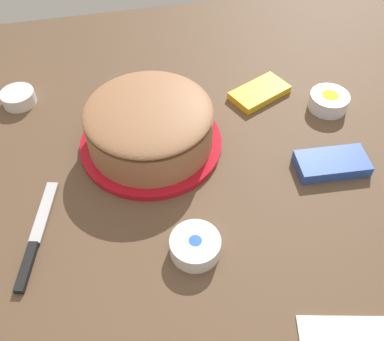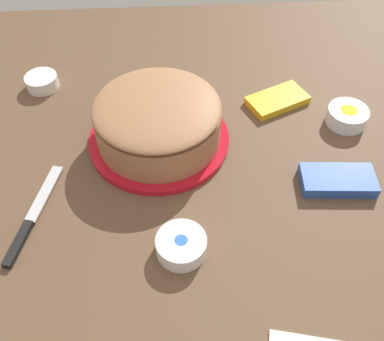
# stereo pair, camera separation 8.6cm
# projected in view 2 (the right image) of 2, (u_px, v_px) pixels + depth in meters

# --- Properties ---
(ground_plane) EXTENTS (1.54, 1.54, 0.00)m
(ground_plane) POSITION_uv_depth(u_px,v_px,m) (212.00, 206.00, 0.85)
(ground_plane) COLOR brown
(frosted_cake) EXTENTS (0.31, 0.31, 0.12)m
(frosted_cake) POSITION_uv_depth(u_px,v_px,m) (158.00, 123.00, 0.92)
(frosted_cake) COLOR red
(frosted_cake) RESTS_ON ground_plane
(spreading_knife) EXTENTS (0.08, 0.23, 0.01)m
(spreading_knife) POSITION_uv_depth(u_px,v_px,m) (30.00, 222.00, 0.82)
(spreading_knife) COLOR silver
(spreading_knife) RESTS_ON ground_plane
(sprinkle_bowl_blue) EXTENTS (0.09, 0.09, 0.04)m
(sprinkle_bowl_blue) POSITION_uv_depth(u_px,v_px,m) (181.00, 245.00, 0.77)
(sprinkle_bowl_blue) COLOR white
(sprinkle_bowl_blue) RESTS_ON ground_plane
(sprinkle_bowl_orange) EXTENTS (0.08, 0.08, 0.03)m
(sprinkle_bowl_orange) POSITION_uv_depth(u_px,v_px,m) (42.00, 81.00, 1.08)
(sprinkle_bowl_orange) COLOR white
(sprinkle_bowl_orange) RESTS_ON ground_plane
(sprinkle_bowl_yellow) EXTENTS (0.09, 0.09, 0.04)m
(sprinkle_bowl_yellow) POSITION_uv_depth(u_px,v_px,m) (347.00, 115.00, 0.99)
(sprinkle_bowl_yellow) COLOR white
(sprinkle_bowl_yellow) RESTS_ON ground_plane
(candy_box_lower) EXTENTS (0.15, 0.08, 0.03)m
(candy_box_lower) POSITION_uv_depth(u_px,v_px,m) (338.00, 180.00, 0.88)
(candy_box_lower) COLOR #2D51B2
(candy_box_lower) RESTS_ON ground_plane
(candy_box_upper) EXTENTS (0.16, 0.13, 0.02)m
(candy_box_upper) POSITION_uv_depth(u_px,v_px,m) (277.00, 100.00, 1.04)
(candy_box_upper) COLOR yellow
(candy_box_upper) RESTS_ON ground_plane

